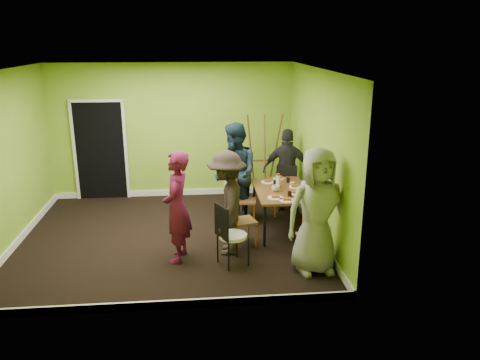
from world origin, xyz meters
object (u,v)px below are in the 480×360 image
object	(u,v)px
chair_front_end	(311,234)
chair_bentwood	(229,232)
person_left_far	(235,173)
person_front_end	(317,211)
person_back_end	(287,170)
chair_back_end	(286,180)
orange_bottle	(279,185)
dining_table	(281,192)
person_left_near	(227,203)
thermos	(278,182)
blue_bottle	(302,188)
easel	(263,158)
chair_left_far	(242,196)
person_standing	(177,207)
chair_left_near	(239,217)

from	to	relation	value
chair_front_end	chair_bentwood	bearing A→B (deg)	175.27
person_left_far	person_front_end	distance (m)	2.30
person_back_end	person_front_end	distance (m)	2.54
person_left_far	chair_back_end	bearing A→B (deg)	85.45
chair_front_end	orange_bottle	distance (m)	1.49
chair_bentwood	dining_table	bearing A→B (deg)	116.17
dining_table	person_back_end	distance (m)	1.02
chair_back_end	person_left_near	world-z (taller)	person_left_near
thermos	blue_bottle	size ratio (longest dim) A/B	1.12
dining_table	easel	distance (m)	1.57
chair_back_end	thermos	size ratio (longest dim) A/B	3.97
chair_bentwood	thermos	size ratio (longest dim) A/B	4.08
person_left_far	chair_front_end	bearing A→B (deg)	6.80
chair_front_end	chair_left_far	bearing A→B (deg)	113.52
chair_front_end	blue_bottle	xyz separation A→B (m)	(0.08, 1.03, 0.38)
orange_bottle	chair_front_end	bearing A→B (deg)	-80.30
person_front_end	person_back_end	bearing A→B (deg)	80.90
easel	person_standing	world-z (taller)	easel
dining_table	blue_bottle	xyz separation A→B (m)	(0.30, -0.29, 0.16)
blue_bottle	chair_bentwood	bearing A→B (deg)	-142.99
blue_bottle	person_left_near	size ratio (longest dim) A/B	0.13
person_left_near	chair_left_far	bearing A→B (deg)	173.25
chair_left_far	person_back_end	world-z (taller)	person_back_end
person_left_far	person_front_end	bearing A→B (deg)	4.09
blue_bottle	person_left_far	distance (m)	1.33
thermos	person_front_end	xyz separation A→B (m)	(0.27, -1.62, 0.05)
dining_table	person_left_far	size ratio (longest dim) A/B	0.82
chair_left_far	person_front_end	size ratio (longest dim) A/B	0.48
thermos	person_front_end	distance (m)	1.64
chair_left_near	person_back_end	world-z (taller)	person_back_end
blue_bottle	person_back_end	world-z (taller)	person_back_end
chair_left_near	person_front_end	xyz separation A→B (m)	(1.02, -0.96, 0.41)
chair_front_end	person_front_end	bearing A→B (deg)	-91.37
chair_front_end	blue_bottle	world-z (taller)	blue_bottle
chair_left_near	person_standing	bearing A→B (deg)	-83.41
dining_table	blue_bottle	size ratio (longest dim) A/B	7.11
easel	person_left_far	distance (m)	1.23
orange_bottle	chair_left_far	bearing A→B (deg)	153.67
chair_back_end	thermos	bearing A→B (deg)	87.73
chair_left_near	person_left_near	bearing A→B (deg)	-59.78
chair_back_end	person_front_end	size ratio (longest dim) A/B	0.51
person_back_end	easel	bearing A→B (deg)	-44.28
chair_left_near	orange_bottle	xyz separation A→B (m)	(0.77, 0.72, 0.28)
chair_front_end	easel	distance (m)	2.92
thermos	chair_left_far	bearing A→B (deg)	148.28
chair_left_near	orange_bottle	bearing A→B (deg)	117.29
easel	person_left_far	size ratio (longest dim) A/B	1.01
chair_back_end	person_standing	xyz separation A→B (m)	(-2.01, -1.83, 0.19)
dining_table	person_left_far	distance (m)	0.94
chair_back_end	easel	size ratio (longest dim) A/B	0.51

